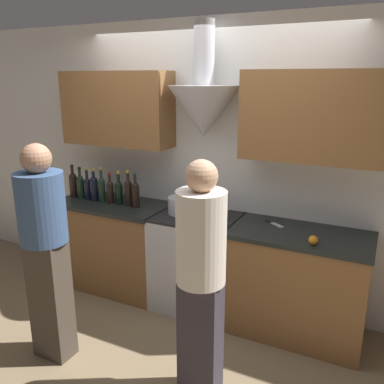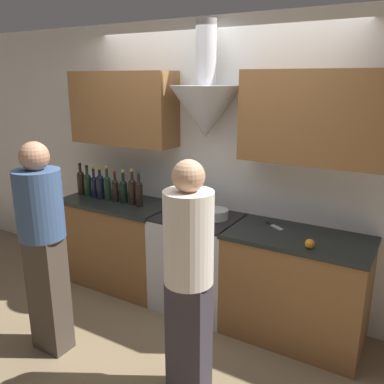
% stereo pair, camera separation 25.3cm
% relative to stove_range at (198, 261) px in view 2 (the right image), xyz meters
% --- Properties ---
extents(ground_plane, '(12.00, 12.00, 0.00)m').
position_rel_stove_range_xyz_m(ground_plane, '(0.00, -0.31, -0.45)').
color(ground_plane, '#847051').
extents(wall_back, '(8.40, 0.62, 2.60)m').
position_rel_stove_range_xyz_m(wall_back, '(-0.00, 0.26, 1.03)').
color(wall_back, white).
rests_on(wall_back, ground_plane).
extents(counter_left, '(1.15, 0.62, 0.89)m').
position_rel_stove_range_xyz_m(counter_left, '(-0.93, -0.00, -0.00)').
color(counter_left, brown).
rests_on(counter_left, ground_plane).
extents(counter_right, '(1.13, 0.62, 0.89)m').
position_rel_stove_range_xyz_m(counter_right, '(0.92, -0.00, -0.00)').
color(counter_right, brown).
rests_on(counter_right, ground_plane).
extents(stove_range, '(0.73, 0.60, 0.89)m').
position_rel_stove_range_xyz_m(stove_range, '(0.00, 0.00, 0.00)').
color(stove_range, silver).
rests_on(stove_range, ground_plane).
extents(wine_bottle_0, '(0.08, 0.08, 0.34)m').
position_rel_stove_range_xyz_m(wine_bottle_0, '(-1.42, -0.01, 0.58)').
color(wine_bottle_0, black).
rests_on(wine_bottle_0, counter_left).
extents(wine_bottle_1, '(0.08, 0.08, 0.33)m').
position_rel_stove_range_xyz_m(wine_bottle_1, '(-1.32, -0.01, 0.58)').
color(wine_bottle_1, black).
rests_on(wine_bottle_1, counter_left).
extents(wine_bottle_2, '(0.07, 0.07, 0.33)m').
position_rel_stove_range_xyz_m(wine_bottle_2, '(-1.23, -0.01, 0.57)').
color(wine_bottle_2, black).
rests_on(wine_bottle_2, counter_left).
extents(wine_bottle_3, '(0.08, 0.08, 0.33)m').
position_rel_stove_range_xyz_m(wine_bottle_3, '(-1.14, -0.02, 0.58)').
color(wine_bottle_3, black).
rests_on(wine_bottle_3, counter_left).
extents(wine_bottle_4, '(0.07, 0.07, 0.35)m').
position_rel_stove_range_xyz_m(wine_bottle_4, '(-1.03, -0.03, 0.58)').
color(wine_bottle_4, black).
rests_on(wine_bottle_4, counter_left).
extents(wine_bottle_5, '(0.07, 0.07, 0.31)m').
position_rel_stove_range_xyz_m(wine_bottle_5, '(-0.94, -0.02, 0.57)').
color(wine_bottle_5, black).
rests_on(wine_bottle_5, counter_left).
extents(wine_bottle_6, '(0.08, 0.08, 0.33)m').
position_rel_stove_range_xyz_m(wine_bottle_6, '(-0.84, -0.01, 0.57)').
color(wine_bottle_6, black).
rests_on(wine_bottle_6, counter_left).
extents(wine_bottle_7, '(0.08, 0.08, 0.35)m').
position_rel_stove_range_xyz_m(wine_bottle_7, '(-0.73, -0.01, 0.59)').
color(wine_bottle_7, black).
rests_on(wine_bottle_7, counter_left).
extents(wine_bottle_8, '(0.07, 0.07, 0.34)m').
position_rel_stove_range_xyz_m(wine_bottle_8, '(-0.63, -0.03, 0.58)').
color(wine_bottle_8, black).
rests_on(wine_bottle_8, counter_left).
extents(stock_pot, '(0.25, 0.25, 0.15)m').
position_rel_stove_range_xyz_m(stock_pot, '(-0.16, 0.01, 0.52)').
color(stock_pot, silver).
rests_on(stock_pot, stove_range).
extents(mixing_bowl, '(0.22, 0.22, 0.08)m').
position_rel_stove_range_xyz_m(mixing_bowl, '(0.16, 0.03, 0.48)').
color(mixing_bowl, silver).
rests_on(mixing_bowl, stove_range).
extents(orange_fruit, '(0.07, 0.07, 0.07)m').
position_rel_stove_range_xyz_m(orange_fruit, '(1.05, -0.20, 0.48)').
color(orange_fruit, orange).
rests_on(orange_fruit, counter_right).
extents(chefs_knife, '(0.19, 0.14, 0.01)m').
position_rel_stove_range_xyz_m(chefs_knife, '(0.68, 0.10, 0.45)').
color(chefs_knife, silver).
rests_on(chefs_knife, counter_right).
extents(person_foreground_left, '(0.34, 0.34, 1.66)m').
position_rel_stove_range_xyz_m(person_foreground_left, '(-0.68, -1.13, 0.47)').
color(person_foreground_left, '#473D33').
rests_on(person_foreground_left, ground_plane).
extents(person_foreground_right, '(0.32, 0.32, 1.63)m').
position_rel_stove_range_xyz_m(person_foreground_right, '(0.50, -0.99, 0.45)').
color(person_foreground_right, '#38333D').
rests_on(person_foreground_right, ground_plane).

